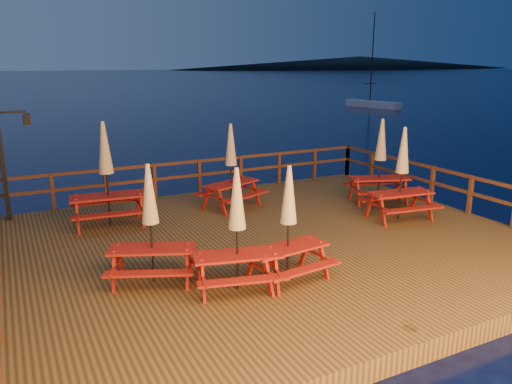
% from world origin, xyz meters
% --- Properties ---
extents(ground, '(500.00, 500.00, 0.00)m').
position_xyz_m(ground, '(0.00, 0.00, 0.00)').
color(ground, black).
rests_on(ground, ground).
extents(deck, '(12.00, 10.00, 0.40)m').
position_xyz_m(deck, '(0.00, 0.00, 0.20)').
color(deck, '#422C15').
rests_on(deck, ground).
extents(deck_piles, '(11.44, 9.44, 1.40)m').
position_xyz_m(deck_piles, '(0.00, 0.00, -0.30)').
color(deck_piles, '#3D2213').
rests_on(deck_piles, ground).
extents(railing, '(11.80, 9.75, 1.10)m').
position_xyz_m(railing, '(0.00, 1.78, 1.16)').
color(railing, '#3D2213').
rests_on(railing, deck).
extents(lamp_post, '(0.85, 0.18, 3.00)m').
position_xyz_m(lamp_post, '(-5.39, 4.55, 2.20)').
color(lamp_post, black).
rests_on(lamp_post, deck).
extents(headland_right, '(230.40, 86.40, 7.00)m').
position_xyz_m(headland_right, '(185.00, 230.00, 3.50)').
color(headland_right, black).
rests_on(headland_right, ground).
extents(sailboat, '(2.26, 6.30, 9.23)m').
position_xyz_m(sailboat, '(27.87, 29.89, 0.31)').
color(sailboat, silver).
rests_on(sailboat, ground).
extents(picnic_table_0, '(1.91, 1.64, 2.48)m').
position_xyz_m(picnic_table_0, '(3.82, -0.13, 1.69)').
color(picnic_table_0, maroon).
rests_on(picnic_table_0, deck).
extents(picnic_table_1, '(2.02, 1.87, 2.32)m').
position_xyz_m(picnic_table_1, '(-3.17, -1.02, 1.61)').
color(picnic_table_1, maroon).
rests_on(picnic_table_1, deck).
extents(picnic_table_2, '(2.10, 1.93, 2.43)m').
position_xyz_m(picnic_table_2, '(0.26, 2.94, 1.66)').
color(picnic_table_2, maroon).
rests_on(picnic_table_2, deck).
extents(picnic_table_3, '(1.90, 1.69, 2.32)m').
position_xyz_m(picnic_table_3, '(-1.85, -2.04, 1.60)').
color(picnic_table_3, maroon).
rests_on(picnic_table_3, deck).
extents(picnic_table_4, '(2.14, 1.95, 2.50)m').
position_xyz_m(picnic_table_4, '(4.43, 1.44, 1.70)').
color(picnic_table_4, maroon).
rests_on(picnic_table_4, deck).
extents(picnic_table_5, '(1.73, 1.48, 2.27)m').
position_xyz_m(picnic_table_5, '(-0.82, -2.11, 1.58)').
color(picnic_table_5, maroon).
rests_on(picnic_table_5, deck).
extents(picnic_table_6, '(2.04, 1.74, 2.69)m').
position_xyz_m(picnic_table_6, '(-3.23, 2.84, 1.80)').
color(picnic_table_6, maroon).
rests_on(picnic_table_6, deck).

